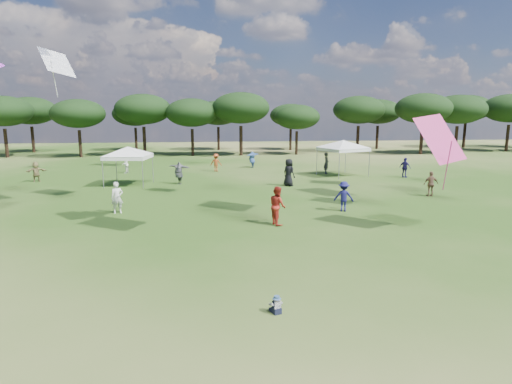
# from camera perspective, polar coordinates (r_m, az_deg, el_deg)

# --- Properties ---
(ground) EXTENTS (140.00, 140.00, 0.00)m
(ground) POSITION_cam_1_polar(r_m,az_deg,el_deg) (9.25, 2.01, -22.54)
(ground) COLOR #2F5018
(ground) RESTS_ON ground
(tree_line) EXTENTS (108.78, 17.63, 7.77)m
(tree_line) POSITION_cam_1_polar(r_m,az_deg,el_deg) (55.19, -3.25, 10.81)
(tree_line) COLOR black
(tree_line) RESTS_ON ground
(tent_left) EXTENTS (5.79, 5.79, 3.05)m
(tent_left) POSITION_cam_1_polar(r_m,az_deg,el_deg) (31.44, -16.74, 5.59)
(tent_left) COLOR gray
(tent_left) RESTS_ON ground
(tent_right) EXTENTS (6.03, 6.03, 3.21)m
(tent_right) POSITION_cam_1_polar(r_m,az_deg,el_deg) (35.54, 11.55, 6.58)
(tent_right) COLOR gray
(tent_right) RESTS_ON ground
(toddler) EXTENTS (0.35, 0.38, 0.48)m
(toddler) POSITION_cam_1_polar(r_m,az_deg,el_deg) (11.30, 2.73, -14.86)
(toddler) COLOR black
(toddler) RESTS_ON ground
(festival_crowd) EXTENTS (30.95, 22.47, 1.93)m
(festival_crowd) POSITION_cam_1_polar(r_m,az_deg,el_deg) (29.75, -8.31, 2.21)
(festival_crowd) COLOR #1E1855
(festival_crowd) RESTS_ON ground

